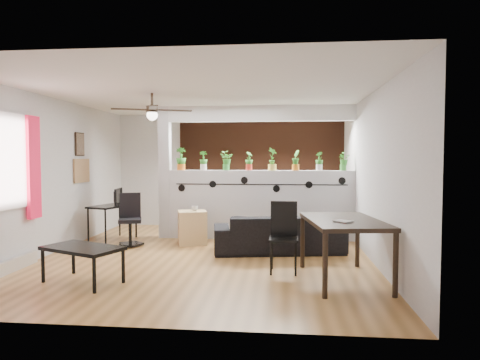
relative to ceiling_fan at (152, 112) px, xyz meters
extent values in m
cube|color=olive|center=(0.80, 0.30, -2.36)|extent=(6.30, 7.10, 0.10)
cube|color=#B7B7BA|center=(0.80, 3.32, -1.01)|extent=(6.30, 0.04, 2.90)
cube|color=#B7B7BA|center=(0.80, -2.72, -1.01)|extent=(6.30, 0.04, 2.90)
cube|color=#B7B7BA|center=(-1.82, 0.30, -1.01)|extent=(0.04, 7.10, 2.90)
cube|color=#B7B7BA|center=(3.42, 0.30, -1.01)|extent=(0.04, 7.10, 2.90)
cube|color=white|center=(0.80, 0.30, 0.34)|extent=(6.30, 7.10, 0.10)
cube|color=#BCBCC1|center=(1.60, 1.80, -1.64)|extent=(3.60, 0.18, 1.35)
cube|color=silver|center=(1.60, 1.80, 0.14)|extent=(3.60, 0.18, 0.30)
cube|color=#BCBCC1|center=(-0.31, 1.80, -1.01)|extent=(0.22, 0.20, 2.60)
cube|color=brown|center=(1.60, 3.27, -1.01)|extent=(3.90, 0.05, 2.60)
cube|color=black|center=(1.60, 1.70, -1.23)|extent=(3.31, 0.01, 0.02)
cylinder|color=black|center=(0.05, 1.70, -1.31)|extent=(0.14, 0.01, 0.14)
cylinder|color=black|center=(0.67, 1.70, -1.23)|extent=(0.14, 0.01, 0.14)
cylinder|color=black|center=(1.29, 1.70, -1.15)|extent=(0.14, 0.01, 0.14)
cylinder|color=black|center=(1.91, 1.70, -1.31)|extent=(0.14, 0.01, 0.14)
cylinder|color=black|center=(2.53, 1.70, -1.23)|extent=(0.14, 0.01, 0.14)
cylinder|color=black|center=(3.15, 1.70, -1.15)|extent=(0.14, 0.01, 0.14)
cube|color=white|center=(-1.78, -0.90, -0.76)|extent=(0.02, 0.95, 1.25)
cube|color=silver|center=(-1.77, -0.90, -0.76)|extent=(0.04, 1.05, 1.35)
cube|color=red|center=(-1.73, -0.40, -0.86)|extent=(0.06, 0.30, 1.55)
cube|color=beige|center=(-1.74, -0.90, -2.22)|extent=(0.08, 1.00, 0.18)
cube|color=#987049|center=(-1.78, 1.25, -0.96)|extent=(0.03, 0.60, 0.45)
cube|color=#8C7259|center=(-1.78, 1.20, -0.46)|extent=(0.03, 0.30, 0.40)
cube|color=black|center=(-1.78, 1.20, -0.46)|extent=(0.02, 0.34, 0.44)
cylinder|color=black|center=(0.00, 0.00, 0.19)|extent=(0.04, 0.04, 0.20)
cylinder|color=black|center=(0.00, 0.00, 0.04)|extent=(0.18, 0.18, 0.10)
sphere|color=white|center=(0.00, 0.00, -0.05)|extent=(0.17, 0.17, 0.17)
cube|color=black|center=(0.32, 0.12, 0.03)|extent=(0.55, 0.29, 0.01)
cube|color=black|center=(-0.12, 0.32, 0.03)|extent=(0.29, 0.55, 0.01)
cube|color=black|center=(-0.32, -0.12, 0.03)|extent=(0.55, 0.29, 0.01)
cube|color=black|center=(0.12, -0.32, 0.03)|extent=(0.29, 0.55, 0.01)
cylinder|color=orange|center=(0.02, 1.80, -0.90)|extent=(0.16, 0.16, 0.12)
imported|color=#1E631C|center=(0.02, 1.80, -0.69)|extent=(0.27, 0.24, 0.35)
cylinder|color=white|center=(0.47, 1.80, -0.90)|extent=(0.13, 0.13, 0.12)
imported|color=#1E631C|center=(0.47, 1.80, -0.73)|extent=(0.20, 0.17, 0.28)
cylinder|color=green|center=(0.92, 1.80, -0.90)|extent=(0.13, 0.13, 0.12)
imported|color=#1E631C|center=(0.92, 1.80, -0.72)|extent=(0.19, 0.16, 0.28)
cylinder|color=red|center=(1.37, 1.80, -0.90)|extent=(0.12, 0.12, 0.12)
imported|color=#1E631C|center=(1.37, 1.80, -0.73)|extent=(0.20, 0.21, 0.26)
cylinder|color=#E8D052|center=(1.83, 1.80, -0.90)|extent=(0.16, 0.16, 0.12)
imported|color=#1E631C|center=(1.83, 1.80, -0.69)|extent=(0.29, 0.29, 0.34)
cylinder|color=#C46C17|center=(2.28, 1.80, -0.90)|extent=(0.14, 0.14, 0.12)
imported|color=#1E631C|center=(2.28, 1.80, -0.72)|extent=(0.18, 0.22, 0.30)
cylinder|color=white|center=(2.73, 1.80, -0.90)|extent=(0.12, 0.12, 0.12)
imported|color=#1E631C|center=(2.73, 1.80, -0.73)|extent=(0.22, 0.22, 0.26)
cylinder|color=#368430|center=(3.18, 1.80, -0.90)|extent=(0.12, 0.12, 0.12)
imported|color=#1E631C|center=(3.18, 1.80, -0.73)|extent=(0.22, 0.22, 0.26)
imported|color=black|center=(1.96, 0.71, -2.01)|extent=(2.18, 1.14, 0.61)
cube|color=tan|center=(0.37, 1.18, -2.01)|extent=(0.62, 0.58, 0.62)
imported|color=gray|center=(0.42, 1.18, -1.65)|extent=(0.13, 0.13, 0.09)
cube|color=black|center=(-1.24, 1.40, -1.65)|extent=(0.78, 1.06, 0.04)
cylinder|color=black|center=(-1.58, 1.06, -1.99)|extent=(0.03, 0.03, 0.65)
cylinder|color=black|center=(-1.18, 0.92, -1.99)|extent=(0.03, 0.03, 0.65)
cylinder|color=black|center=(-1.29, 1.88, -1.99)|extent=(0.03, 0.03, 0.65)
cylinder|color=black|center=(-0.90, 1.74, -1.99)|extent=(0.03, 0.03, 0.65)
imported|color=black|center=(-1.24, 1.55, -1.54)|extent=(0.30, 0.09, 0.17)
cylinder|color=black|center=(-0.70, 0.88, -2.28)|extent=(0.49, 0.49, 0.04)
cylinder|color=black|center=(-0.70, 0.88, -2.07)|extent=(0.06, 0.06, 0.41)
cube|color=black|center=(-0.70, 0.88, -1.85)|extent=(0.49, 0.49, 0.07)
cube|color=black|center=(-0.76, 1.05, -1.58)|extent=(0.37, 0.17, 0.45)
cube|color=black|center=(2.82, -0.94, -1.54)|extent=(1.08, 1.57, 0.05)
cylinder|color=black|center=(2.51, -1.68, -1.94)|extent=(0.06, 0.06, 0.75)
cylinder|color=black|center=(3.31, -1.57, -1.94)|extent=(0.06, 0.06, 0.75)
cylinder|color=black|center=(2.32, -0.30, -1.94)|extent=(0.06, 0.06, 0.75)
cylinder|color=black|center=(3.12, -0.19, -1.94)|extent=(0.06, 0.06, 0.75)
imported|color=gray|center=(2.72, -1.24, -1.50)|extent=(0.26, 0.26, 0.02)
cube|color=black|center=(2.05, -0.61, -1.85)|extent=(0.40, 0.40, 0.03)
cube|color=black|center=(2.05, -0.44, -1.59)|extent=(0.38, 0.04, 0.50)
cube|color=black|center=(1.88, -0.78, -2.08)|extent=(0.03, 0.03, 0.47)
cube|color=black|center=(2.21, -0.78, -2.08)|extent=(0.03, 0.03, 0.47)
cube|color=black|center=(1.88, -0.44, -1.84)|extent=(0.03, 0.03, 0.96)
cube|color=black|center=(2.22, -0.45, -1.84)|extent=(0.03, 0.03, 0.96)
cube|color=black|center=(-0.50, -1.36, -1.87)|extent=(1.14, 0.90, 0.04)
cylinder|color=black|center=(-1.02, -1.40, -2.10)|extent=(0.04, 0.04, 0.42)
cylinder|color=black|center=(-0.17, -1.76, -2.10)|extent=(0.04, 0.04, 0.42)
cylinder|color=black|center=(-0.83, -0.97, -2.10)|extent=(0.04, 0.04, 0.42)
cylinder|color=black|center=(0.01, -1.32, -2.10)|extent=(0.04, 0.04, 0.42)
camera|label=1|loc=(2.03, -6.52, -0.72)|focal=32.00mm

